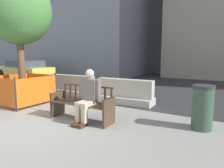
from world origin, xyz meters
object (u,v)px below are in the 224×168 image
at_px(construction_fence, 23,88).
at_px(car_taxi_near, 24,69).
at_px(street_bench, 82,105).
at_px(trash_bin, 202,107).
at_px(jersey_barrier_left, 72,87).
at_px(fire_hydrant, 14,89).
at_px(jersey_barrier_centre, 125,94).
at_px(street_tree, 18,11).
at_px(seated_person, 88,95).

bearing_deg(construction_fence, car_taxi_near, 144.49).
xyz_separation_m(street_bench, trash_bin, (2.71, 0.90, 0.11)).
xyz_separation_m(jersey_barrier_left, fire_hydrant, (-1.44, -1.65, 0.05)).
height_order(jersey_barrier_centre, jersey_barrier_left, same).
bearing_deg(trash_bin, jersey_barrier_centre, 154.38).
bearing_deg(car_taxi_near, trash_bin, -18.55).
xyz_separation_m(construction_fence, trash_bin, (5.61, 0.56, -0.01)).
height_order(street_bench, fire_hydrant, street_bench).
bearing_deg(fire_hydrant, construction_fence, -14.37).
bearing_deg(car_taxi_near, jersey_barrier_left, -21.30).
bearing_deg(fire_hydrant, street_bench, -8.56).
bearing_deg(street_tree, car_taxi_near, 144.49).
xyz_separation_m(jersey_barrier_left, trash_bin, (5.08, -1.32, 0.16)).
height_order(jersey_barrier_left, construction_fence, construction_fence).
xyz_separation_m(jersey_barrier_centre, street_tree, (-3.00, -1.81, 2.74)).
bearing_deg(seated_person, fire_hydrant, 171.26).
relative_size(jersey_barrier_left, trash_bin, 2.02).
height_order(seated_person, jersey_barrier_centre, seated_person).
relative_size(seated_person, jersey_barrier_centre, 0.65).
bearing_deg(jersey_barrier_left, seated_person, -41.02).
distance_m(street_tree, construction_fence, 2.56).
relative_size(jersey_barrier_left, car_taxi_near, 0.47).
relative_size(jersey_barrier_centre, construction_fence, 1.28).
bearing_deg(street_bench, trash_bin, 18.28).
xyz_separation_m(street_bench, construction_fence, (-2.90, 0.34, 0.12)).
distance_m(jersey_barrier_centre, construction_fence, 3.51).
bearing_deg(fire_hydrant, trash_bin, 2.85).
bearing_deg(seated_person, trash_bin, 21.01).
bearing_deg(jersey_barrier_left, street_tree, -105.89).
height_order(street_bench, trash_bin, trash_bin).
bearing_deg(trash_bin, fire_hydrant, -177.15).
xyz_separation_m(seated_person, fire_hydrant, (-4.05, 0.62, -0.30)).
relative_size(jersey_barrier_left, fire_hydrant, 2.48).
bearing_deg(trash_bin, seated_person, -158.99).
relative_size(seated_person, street_tree, 0.31).
height_order(jersey_barrier_left, trash_bin, trash_bin).
relative_size(street_tree, fire_hydrant, 5.15).
xyz_separation_m(jersey_barrier_centre, construction_fence, (-3.00, -1.81, 0.18)).
bearing_deg(seated_person, street_bench, 168.57).
bearing_deg(street_bench, jersey_barrier_centre, 87.32).
relative_size(seated_person, car_taxi_near, 0.30).
xyz_separation_m(street_tree, car_taxi_near, (-6.45, 4.60, -2.42)).
distance_m(jersey_barrier_left, trash_bin, 5.25).
relative_size(seated_person, jersey_barrier_left, 0.65).
relative_size(street_bench, car_taxi_near, 0.39).
height_order(jersey_barrier_left, fire_hydrant, jersey_barrier_left).
distance_m(seated_person, fire_hydrant, 4.11).
distance_m(street_tree, trash_bin, 6.20).
distance_m(jersey_barrier_centre, car_taxi_near, 9.86).
bearing_deg(street_tree, fire_hydrant, 165.63).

